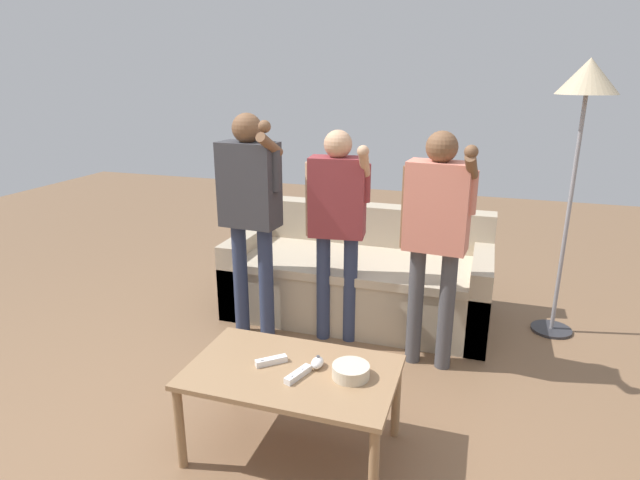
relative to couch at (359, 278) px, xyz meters
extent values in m
plane|color=brown|center=(-0.14, -1.48, -0.28)|extent=(12.00, 12.00, 0.00)
cube|color=#B7A88E|center=(0.00, -0.04, -0.08)|extent=(1.92, 0.89, 0.41)
cube|color=#C6B59A|center=(0.00, -0.11, 0.16)|extent=(1.64, 0.77, 0.06)
cube|color=#B7A88E|center=(0.00, 0.31, 0.31)|extent=(1.92, 0.18, 0.37)
cube|color=#B7A88E|center=(-0.89, -0.04, 0.01)|extent=(0.14, 0.89, 0.58)
cube|color=#B7A88E|center=(0.89, -0.04, 0.01)|extent=(0.14, 0.89, 0.58)
cube|color=#997551|center=(0.07, -1.64, 0.15)|extent=(0.98, 0.60, 0.03)
cylinder|color=#997551|center=(-0.38, -1.90, -0.07)|extent=(0.04, 0.04, 0.42)
cylinder|color=#997551|center=(0.53, -1.90, -0.07)|extent=(0.04, 0.04, 0.42)
cylinder|color=#997551|center=(-0.38, -1.37, -0.07)|extent=(0.04, 0.04, 0.42)
cylinder|color=#997551|center=(0.53, -1.37, -0.07)|extent=(0.04, 0.04, 0.42)
cylinder|color=beige|center=(0.35, -1.61, 0.20)|extent=(0.17, 0.17, 0.06)
ellipsoid|color=white|center=(0.18, -1.58, 0.19)|extent=(0.06, 0.09, 0.05)
cylinder|color=#4C4C51|center=(0.18, -1.57, 0.22)|extent=(0.02, 0.02, 0.01)
cylinder|color=#2D2D33|center=(1.41, 0.11, -0.27)|extent=(0.28, 0.28, 0.02)
cylinder|color=gray|center=(1.41, 0.11, 0.55)|extent=(0.03, 0.03, 1.63)
cone|color=#C1AD89|center=(1.41, 0.11, 1.48)|extent=(0.38, 0.38, 0.22)
cylinder|color=#2D3856|center=(-0.71, -0.59, 0.12)|extent=(0.10, 0.10, 0.81)
cylinder|color=#2D3856|center=(-0.51, -0.61, 0.12)|extent=(0.10, 0.10, 0.81)
cube|color=#38383D|center=(-0.61, -0.60, 0.80)|extent=(0.40, 0.23, 0.55)
sphere|color=brown|center=(-0.61, -0.60, 1.16)|extent=(0.19, 0.19, 0.19)
cylinder|color=brown|center=(-0.80, -0.58, 0.78)|extent=(0.07, 0.07, 0.52)
cylinder|color=#38383D|center=(-0.42, -0.61, 0.91)|extent=(0.07, 0.07, 0.26)
cylinder|color=brown|center=(-0.42, -0.67, 1.07)|extent=(0.08, 0.27, 0.18)
sphere|color=brown|center=(-0.43, -0.73, 1.19)|extent=(0.08, 0.08, 0.08)
cylinder|color=#2D3856|center=(-0.14, -0.48, 0.10)|extent=(0.09, 0.09, 0.75)
cylinder|color=#2D3856|center=(0.05, -0.46, 0.10)|extent=(0.09, 0.09, 0.75)
cube|color=brown|center=(-0.05, -0.47, 0.73)|extent=(0.38, 0.23, 0.52)
sphere|color=tan|center=(-0.05, -0.47, 1.07)|extent=(0.18, 0.18, 0.18)
cylinder|color=tan|center=(-0.22, -0.49, 0.71)|extent=(0.07, 0.07, 0.49)
cylinder|color=brown|center=(0.13, -0.45, 0.83)|extent=(0.07, 0.07, 0.24)
cylinder|color=tan|center=(0.14, -0.54, 0.97)|extent=(0.08, 0.22, 0.21)
sphere|color=tan|center=(0.15, -0.62, 1.05)|extent=(0.07, 0.07, 0.07)
cylinder|color=#47474C|center=(0.51, -0.61, 0.10)|extent=(0.10, 0.10, 0.77)
cylinder|color=#47474C|center=(0.70, -0.63, 0.10)|extent=(0.10, 0.10, 0.77)
cube|color=#DB7F6B|center=(0.60, -0.62, 0.75)|extent=(0.38, 0.23, 0.53)
sphere|color=brown|center=(0.60, -0.62, 1.10)|extent=(0.18, 0.18, 0.18)
cylinder|color=brown|center=(0.42, -0.60, 0.73)|extent=(0.07, 0.07, 0.50)
cylinder|color=#DB7F6B|center=(0.79, -0.63, 0.85)|extent=(0.07, 0.07, 0.25)
cylinder|color=brown|center=(0.78, -0.71, 1.00)|extent=(0.08, 0.24, 0.20)
sphere|color=brown|center=(0.77, -0.79, 1.10)|extent=(0.07, 0.07, 0.07)
cube|color=white|center=(-0.04, -1.62, 0.18)|extent=(0.14, 0.13, 0.03)
cylinder|color=silver|center=(-0.02, -1.60, 0.20)|extent=(0.01, 0.01, 0.00)
cube|color=silver|center=(-0.07, -1.65, 0.20)|extent=(0.02, 0.02, 0.00)
cube|color=white|center=(0.12, -1.69, 0.18)|extent=(0.09, 0.16, 0.03)
cylinder|color=silver|center=(0.13, -1.66, 0.20)|extent=(0.01, 0.01, 0.00)
cube|color=silver|center=(0.11, -1.74, 0.20)|extent=(0.02, 0.02, 0.00)
camera|label=1|loc=(0.86, -3.64, 1.48)|focal=29.33mm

